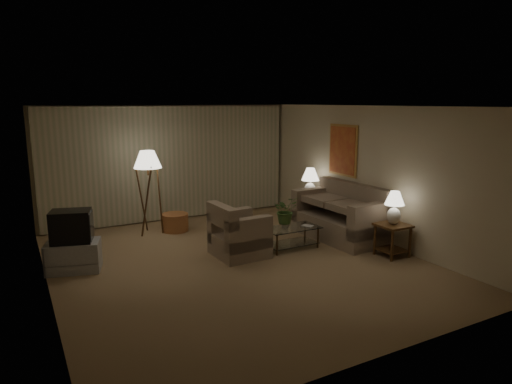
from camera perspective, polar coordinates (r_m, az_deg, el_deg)
ground at (r=8.14m, az=-2.56°, el=-8.73°), size 7.00×7.00×0.00m
room_shell at (r=9.09m, az=-6.71°, el=4.67°), size 6.04×7.02×2.72m
sofa at (r=9.52m, az=10.32°, el=-3.11°), size 2.08×1.16×0.89m
armchair at (r=8.35m, az=-2.10°, el=-5.38°), size 0.97×0.93×0.78m
side_table_near at (r=8.67m, az=16.70°, el=-5.09°), size 0.53×0.53×0.60m
side_table_far at (r=10.59m, az=6.72°, el=-1.82°), size 0.48×0.40×0.60m
table_lamp_near at (r=8.54m, az=16.91°, el=-1.55°), size 0.35×0.35×0.61m
table_lamp_far at (r=10.47m, az=6.79°, el=1.45°), size 0.40×0.40×0.69m
coffee_table at (r=8.80m, az=4.48°, el=-5.31°), size 1.06×0.58×0.41m
tv_cabinet at (r=8.23m, az=-21.84°, el=-7.48°), size 1.13×0.98×0.50m
crt_tv at (r=8.09m, az=-22.10°, el=-4.00°), size 0.86×0.78×0.53m
floor_lamp at (r=9.85m, az=-13.24°, el=0.15°), size 0.58×0.58×1.78m
ottoman at (r=10.11m, az=-10.09°, el=-3.74°), size 0.63×0.63×0.38m
vase at (r=8.66m, az=3.67°, el=-4.06°), size 0.16×0.16×0.16m
flowers at (r=8.58m, az=3.70°, el=-1.88°), size 0.48×0.42×0.51m
book at (r=8.81m, az=6.22°, el=-4.32°), size 0.23×0.25×0.02m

